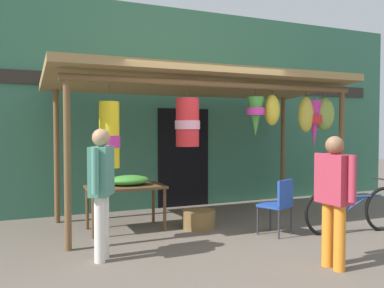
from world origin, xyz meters
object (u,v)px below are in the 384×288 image
folding_chair (279,202)px  vendor_in_orange (101,183)px  wicker_basket_by_table (199,219)px  customer_foreground (334,191)px  flower_heap_on_table (130,180)px  parked_bicycle (355,210)px  display_table (125,191)px

folding_chair → vendor_in_orange: vendor_in_orange is taller
wicker_basket_by_table → customer_foreground: bearing=-74.2°
flower_heap_on_table → customer_foreground: (1.68, -2.66, 0.10)m
parked_bicycle → customer_foreground: bearing=-142.7°
flower_heap_on_table → vendor_in_orange: vendor_in_orange is taller
flower_heap_on_table → folding_chair: bearing=-32.4°
flower_heap_on_table → wicker_basket_by_table: bearing=-19.5°
flower_heap_on_table → parked_bicycle: 3.52m
flower_heap_on_table → wicker_basket_by_table: 1.26m
parked_bicycle → display_table: bearing=154.5°
customer_foreground → display_table: bearing=123.8°
display_table → flower_heap_on_table: bearing=22.3°
folding_chair → parked_bicycle: (1.18, -0.32, -0.16)m
vendor_in_orange → customer_foreground: size_ratio=1.06×
vendor_in_orange → flower_heap_on_table: bearing=62.6°
wicker_basket_by_table → vendor_in_orange: (-1.72, -0.96, 0.79)m
display_table → parked_bicycle: parked_bicycle is taller
parked_bicycle → customer_foreground: (-1.45, -1.10, 0.53)m
display_table → folding_chair: size_ratio=1.42×
flower_heap_on_table → customer_foreground: customer_foreground is taller
display_table → wicker_basket_by_table: display_table is taller
folding_chair → wicker_basket_by_table: bearing=136.5°
folding_chair → wicker_basket_by_table: 1.32m
parked_bicycle → customer_foreground: size_ratio=1.15×
flower_heap_on_table → vendor_in_orange: 1.50m
vendor_in_orange → parked_bicycle: bearing=-3.5°
flower_heap_on_table → vendor_in_orange: size_ratio=0.41×
folding_chair → wicker_basket_by_table: size_ratio=1.59×
display_table → parked_bicycle: size_ratio=0.69×
display_table → wicker_basket_by_table: size_ratio=2.25×
wicker_basket_by_table → customer_foreground: (0.65, -2.30, 0.74)m
wicker_basket_by_table → display_table: bearing=163.3°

